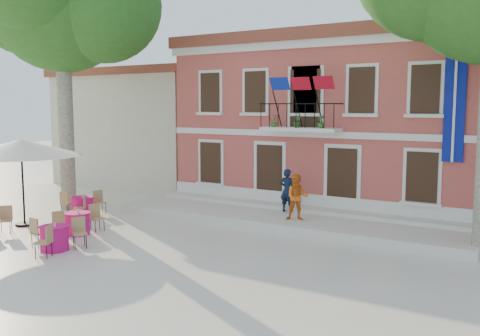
% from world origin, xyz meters
% --- Properties ---
extents(ground, '(90.00, 90.00, 0.00)m').
position_xyz_m(ground, '(0.00, 0.00, 0.00)').
color(ground, beige).
rests_on(ground, ground).
extents(main_building, '(13.50, 9.59, 7.50)m').
position_xyz_m(main_building, '(2.00, 9.99, 3.78)').
color(main_building, '#C15345').
rests_on(main_building, ground).
extents(neighbor_west, '(9.40, 9.40, 6.40)m').
position_xyz_m(neighbor_west, '(-9.50, 11.00, 3.22)').
color(neighbor_west, beige).
rests_on(neighbor_west, ground).
extents(terrace, '(14.00, 3.40, 0.30)m').
position_xyz_m(terrace, '(2.00, 4.40, 0.15)').
color(terrace, silver).
rests_on(terrace, ground).
extents(plane_tree_west, '(6.01, 6.01, 11.80)m').
position_xyz_m(plane_tree_west, '(-7.17, 1.84, 8.73)').
color(plane_tree_west, '#A59E84').
rests_on(plane_tree_west, ground).
extents(patio_umbrella, '(4.32, 4.32, 3.21)m').
position_xyz_m(patio_umbrella, '(-6.04, -1.18, 2.89)').
color(patio_umbrella, black).
rests_on(patio_umbrella, ground).
extents(pedestrian_navy, '(0.63, 0.42, 1.70)m').
position_xyz_m(pedestrian_navy, '(1.77, 4.93, 1.15)').
color(pedestrian_navy, black).
rests_on(pedestrian_navy, terrace).
extents(pedestrian_orange, '(1.01, 0.93, 1.67)m').
position_xyz_m(pedestrian_orange, '(2.75, 3.81, 1.13)').
color(pedestrian_orange, orange).
rests_on(pedestrian_orange, terrace).
extents(cafe_table_0, '(0.93, 1.96, 0.95)m').
position_xyz_m(cafe_table_0, '(-3.24, -1.12, 0.42)').
color(cafe_table_0, '#EB1677').
rests_on(cafe_table_0, ground).
extents(cafe_table_1, '(1.67, 1.87, 0.95)m').
position_xyz_m(cafe_table_1, '(-2.21, -2.91, 0.43)').
color(cafe_table_1, '#EB1677').
rests_on(cafe_table_1, ground).
extents(cafe_table_3, '(1.77, 1.84, 0.95)m').
position_xyz_m(cafe_table_3, '(-5.56, 1.17, 0.43)').
color(cafe_table_3, '#EB1677').
rests_on(cafe_table_3, ground).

